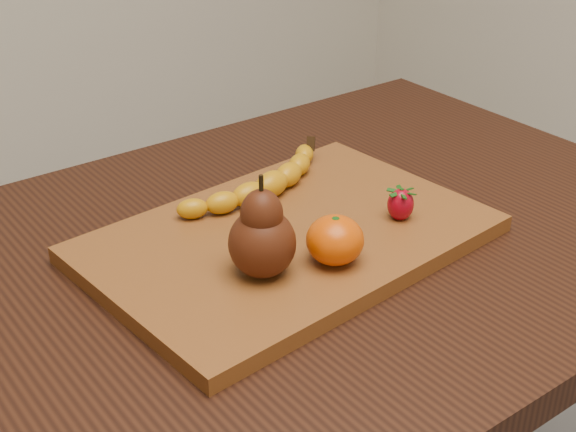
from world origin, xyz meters
TOP-DOWN VIEW (x-y plane):
  - table at (0.00, 0.00)m, footprint 1.00×0.70m
  - cutting_board at (-0.03, -0.01)m, footprint 0.47×0.34m
  - banana at (0.01, 0.08)m, footprint 0.21×0.10m
  - pear at (-0.10, -0.06)m, footprint 0.08×0.08m
  - mandarin at (-0.03, -0.09)m, footprint 0.07×0.07m
  - strawberry at (0.10, -0.06)m, footprint 0.03×0.03m

SIDE VIEW (x-z plane):
  - table at x=0.00m, z-range 0.28..1.04m
  - cutting_board at x=-0.03m, z-range 0.76..0.78m
  - banana at x=0.01m, z-range 0.78..0.81m
  - strawberry at x=0.10m, z-range 0.78..0.82m
  - mandarin at x=-0.03m, z-range 0.78..0.83m
  - pear at x=-0.10m, z-range 0.78..0.89m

